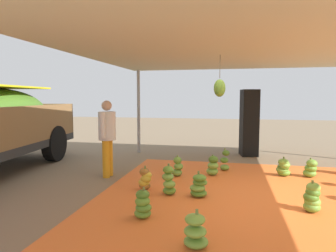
# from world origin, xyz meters

# --- Properties ---
(ground_plane) EXTENTS (40.00, 40.00, 0.00)m
(ground_plane) POSITION_xyz_m (0.00, 3.00, 0.00)
(ground_plane) COLOR #7F6B51
(tarp_orange) EXTENTS (5.52, 5.44, 0.01)m
(tarp_orange) POSITION_xyz_m (0.00, 0.00, 0.01)
(tarp_orange) COLOR orange
(tarp_orange) RESTS_ON ground
(tent_canopy) EXTENTS (8.00, 7.00, 2.73)m
(tent_canopy) POSITION_xyz_m (0.00, -0.08, 2.65)
(tent_canopy) COLOR #9EA0A5
(tent_canopy) RESTS_ON ground
(banana_bunch_0) EXTENTS (0.41, 0.40, 0.45)m
(banana_bunch_0) POSITION_xyz_m (1.60, -0.83, 0.20)
(banana_bunch_0) COLOR #60932D
(banana_bunch_0) RESTS_ON tarp_orange
(banana_bunch_1) EXTENTS (0.39, 0.39, 0.49)m
(banana_bunch_1) POSITION_xyz_m (1.35, 0.75, 0.22)
(banana_bunch_1) COLOR #75A83D
(banana_bunch_1) RESTS_ON tarp_orange
(banana_bunch_2) EXTENTS (0.42, 0.42, 0.46)m
(banana_bunch_2) POSITION_xyz_m (-0.18, 0.91, 0.20)
(banana_bunch_2) COLOR #518428
(banana_bunch_2) RESTS_ON tarp_orange
(banana_bunch_3) EXTENTS (0.33, 0.33, 0.51)m
(banana_bunch_3) POSITION_xyz_m (-0.54, -0.91, 0.23)
(banana_bunch_3) COLOR #6B9E38
(banana_bunch_3) RESTS_ON tarp_orange
(banana_bunch_6) EXTENTS (0.39, 0.38, 0.44)m
(banana_bunch_6) POSITION_xyz_m (1.63, -1.41, 0.20)
(banana_bunch_6) COLOR #6B9E38
(banana_bunch_6) RESTS_ON tarp_orange
(banana_bunch_7) EXTENTS (0.42, 0.42, 0.47)m
(banana_bunch_7) POSITION_xyz_m (-2.03, 0.75, 0.20)
(banana_bunch_7) COLOR #6B9E38
(banana_bunch_7) RESTS_ON tarp_orange
(banana_bunch_9) EXTENTS (0.30, 0.30, 0.54)m
(banana_bunch_9) POSITION_xyz_m (1.90, 0.49, 0.24)
(banana_bunch_9) COLOR #6B9E38
(banana_bunch_9) RESTS_ON tarp_orange
(banana_bunch_10) EXTENTS (0.31, 0.33, 0.48)m
(banana_bunch_10) POSITION_xyz_m (1.11, 1.53, 0.22)
(banana_bunch_10) COLOR #6B9E38
(banana_bunch_10) RESTS_ON tarp_orange
(banana_bunch_12) EXTENTS (0.35, 0.35, 0.47)m
(banana_bunch_12) POSITION_xyz_m (-1.33, 1.61, 0.21)
(banana_bunch_12) COLOR #60932D
(banana_bunch_12) RESTS_ON tarp_orange
(banana_bunch_13) EXTENTS (0.32, 0.33, 0.47)m
(banana_bunch_13) POSITION_xyz_m (-0.01, 1.97, 0.21)
(banana_bunch_13) COLOR #996628
(banana_bunch_13) RESTS_ON tarp_orange
(banana_bunch_14) EXTENTS (0.34, 0.34, 0.58)m
(banana_bunch_14) POSITION_xyz_m (-0.21, 1.46, 0.26)
(banana_bunch_14) COLOR #60932D
(banana_bunch_14) RESTS_ON tarp_orange
(worker_0) EXTENTS (0.63, 0.39, 1.73)m
(worker_0) POSITION_xyz_m (0.79, 3.09, 1.01)
(worker_0) COLOR orange
(worker_0) RESTS_ON ground
(speaker_stack) EXTENTS (0.67, 0.59, 2.04)m
(speaker_stack) POSITION_xyz_m (4.00, -0.20, 1.02)
(speaker_stack) COLOR black
(speaker_stack) RESTS_ON ground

